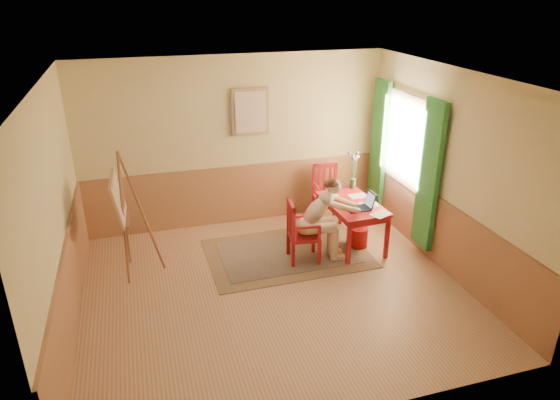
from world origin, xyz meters
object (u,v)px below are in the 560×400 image
object	(u,v)px
table	(352,208)
laptop	(362,206)
figure	(321,216)
easel	(121,203)
chair_left	(301,232)
chair_back	(327,194)

from	to	relation	value
table	laptop	distance (m)	0.29
figure	easel	world-z (taller)	easel
chair_left	chair_back	size ratio (longest dim) A/B	0.98
laptop	figure	bearing A→B (deg)	-177.07
laptop	easel	xyz separation A→B (m)	(-3.37, 0.38, 0.30)
easel	laptop	bearing A→B (deg)	-6.37
chair_left	figure	world-z (taller)	figure
table	easel	size ratio (longest dim) A/B	0.68
laptop	easel	size ratio (longest dim) A/B	0.23
chair_left	laptop	xyz separation A→B (m)	(0.95, -0.00, 0.30)
chair_back	figure	xyz separation A→B (m)	(-0.58, -1.26, 0.22)
table	easel	distance (m)	3.36
chair_left	easel	world-z (taller)	easel
chair_back	laptop	bearing A→B (deg)	-86.80
figure	easel	distance (m)	2.78
table	figure	size ratio (longest dim) A/B	0.97
chair_back	easel	bearing A→B (deg)	-165.63
chair_back	laptop	world-z (taller)	chair_back
table	chair_back	xyz separation A→B (m)	(-0.03, 0.97, -0.15)
table	figure	bearing A→B (deg)	-155.08
easel	chair_left	bearing A→B (deg)	-8.79
table	chair_left	world-z (taller)	chair_left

